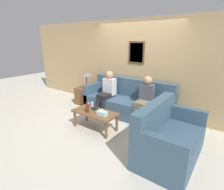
{
  "coord_description": "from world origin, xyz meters",
  "views": [
    {
      "loc": [
        2.37,
        -3.47,
        2.04
      ],
      "look_at": [
        -0.08,
        -0.1,
        0.72
      ],
      "focal_mm": 28.0,
      "sensor_mm": 36.0,
      "label": 1
    }
  ],
  "objects_px": {
    "couch_main": "(127,103)",
    "drinking_glass": "(88,105)",
    "coffee_table": "(95,114)",
    "couch_side": "(168,139)",
    "wine_bottle": "(87,108)",
    "person_left": "(107,90)",
    "person_right": "(145,98)",
    "teddy_bear": "(141,139)"
  },
  "relations": [
    {
      "from": "drinking_glass",
      "to": "person_right",
      "type": "xyz_separation_m",
      "value": [
        1.13,
        0.88,
        0.17
      ]
    },
    {
      "from": "couch_main",
      "to": "wine_bottle",
      "type": "relative_size",
      "value": 8.74
    },
    {
      "from": "couch_main",
      "to": "teddy_bear",
      "type": "relative_size",
      "value": 7.84
    },
    {
      "from": "drinking_glass",
      "to": "person_right",
      "type": "height_order",
      "value": "person_right"
    },
    {
      "from": "wine_bottle",
      "to": "person_right",
      "type": "xyz_separation_m",
      "value": [
        0.88,
        1.15,
        0.11
      ]
    },
    {
      "from": "wine_bottle",
      "to": "person_right",
      "type": "height_order",
      "value": "person_right"
    },
    {
      "from": "drinking_glass",
      "to": "wine_bottle",
      "type": "bearing_deg",
      "value": -47.57
    },
    {
      "from": "wine_bottle",
      "to": "teddy_bear",
      "type": "relative_size",
      "value": 0.9
    },
    {
      "from": "couch_side",
      "to": "drinking_glass",
      "type": "distance_m",
      "value": 2.12
    },
    {
      "from": "couch_side",
      "to": "teddy_bear",
      "type": "xyz_separation_m",
      "value": [
        -0.55,
        0.04,
        -0.21
      ]
    },
    {
      "from": "coffee_table",
      "to": "person_left",
      "type": "xyz_separation_m",
      "value": [
        -0.39,
        0.97,
        0.3
      ]
    },
    {
      "from": "couch_main",
      "to": "coffee_table",
      "type": "relative_size",
      "value": 2.29
    },
    {
      "from": "teddy_bear",
      "to": "person_right",
      "type": "bearing_deg",
      "value": 113.28
    },
    {
      "from": "couch_main",
      "to": "person_left",
      "type": "bearing_deg",
      "value": -159.44
    },
    {
      "from": "couch_main",
      "to": "wine_bottle",
      "type": "xyz_separation_m",
      "value": [
        -0.29,
        -1.3,
        0.2
      ]
    },
    {
      "from": "person_left",
      "to": "couch_side",
      "type": "bearing_deg",
      "value": -24.84
    },
    {
      "from": "coffee_table",
      "to": "person_left",
      "type": "bearing_deg",
      "value": 111.71
    },
    {
      "from": "person_right",
      "to": "teddy_bear",
      "type": "distance_m",
      "value": 1.2
    },
    {
      "from": "couch_side",
      "to": "wine_bottle",
      "type": "bearing_deg",
      "value": 93.42
    },
    {
      "from": "drinking_glass",
      "to": "person_right",
      "type": "bearing_deg",
      "value": 37.83
    },
    {
      "from": "coffee_table",
      "to": "drinking_glass",
      "type": "distance_m",
      "value": 0.41
    },
    {
      "from": "drinking_glass",
      "to": "person_right",
      "type": "relative_size",
      "value": 0.08
    },
    {
      "from": "drinking_glass",
      "to": "teddy_bear",
      "type": "distance_m",
      "value": 1.6
    },
    {
      "from": "couch_main",
      "to": "teddy_bear",
      "type": "height_order",
      "value": "couch_main"
    },
    {
      "from": "person_left",
      "to": "teddy_bear",
      "type": "height_order",
      "value": "person_left"
    },
    {
      "from": "couch_main",
      "to": "person_left",
      "type": "xyz_separation_m",
      "value": [
        -0.56,
        -0.21,
        0.33
      ]
    },
    {
      "from": "teddy_bear",
      "to": "drinking_glass",
      "type": "bearing_deg",
      "value": 175.73
    },
    {
      "from": "couch_side",
      "to": "wine_bottle",
      "type": "xyz_separation_m",
      "value": [
        -1.86,
        -0.11,
        0.2
      ]
    },
    {
      "from": "coffee_table",
      "to": "person_left",
      "type": "relative_size",
      "value": 0.9
    },
    {
      "from": "couch_main",
      "to": "drinking_glass",
      "type": "distance_m",
      "value": 1.17
    },
    {
      "from": "person_right",
      "to": "coffee_table",
      "type": "bearing_deg",
      "value": -126.63
    },
    {
      "from": "drinking_glass",
      "to": "coffee_table",
      "type": "bearing_deg",
      "value": -22.0
    },
    {
      "from": "person_left",
      "to": "couch_main",
      "type": "bearing_deg",
      "value": 20.56
    },
    {
      "from": "couch_side",
      "to": "wine_bottle",
      "type": "relative_size",
      "value": 5.26
    },
    {
      "from": "wine_bottle",
      "to": "person_left",
      "type": "relative_size",
      "value": 0.24
    },
    {
      "from": "couch_side",
      "to": "teddy_bear",
      "type": "distance_m",
      "value": 0.59
    },
    {
      "from": "drinking_glass",
      "to": "person_left",
      "type": "xyz_separation_m",
      "value": [
        -0.02,
        0.83,
        0.18
      ]
    },
    {
      "from": "person_right",
      "to": "teddy_bear",
      "type": "height_order",
      "value": "person_right"
    },
    {
      "from": "person_left",
      "to": "person_right",
      "type": "height_order",
      "value": "person_left"
    },
    {
      "from": "drinking_glass",
      "to": "couch_side",
      "type": "bearing_deg",
      "value": -4.31
    },
    {
      "from": "couch_main",
      "to": "coffee_table",
      "type": "distance_m",
      "value": 1.19
    },
    {
      "from": "couch_side",
      "to": "drinking_glass",
      "type": "xyz_separation_m",
      "value": [
        -2.11,
        0.16,
        0.14
      ]
    }
  ]
}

